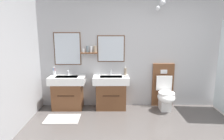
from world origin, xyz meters
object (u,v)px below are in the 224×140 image
(vanity_sink_right, at_px, (111,91))
(toothbrush_cup, at_px, (54,73))
(soap_dispenser, at_px, (125,71))
(toilet, at_px, (164,92))
(vanity_sink_left, at_px, (68,91))

(vanity_sink_right, relative_size, toothbrush_cup, 4.08)
(toothbrush_cup, bearing_deg, vanity_sink_right, -6.00)
(vanity_sink_right, relative_size, soap_dispenser, 4.10)
(toilet, bearing_deg, vanity_sink_left, 179.31)
(vanity_sink_right, height_order, toothbrush_cup, toothbrush_cup)
(toothbrush_cup, bearing_deg, soap_dispenser, 0.35)
(vanity_sink_left, bearing_deg, toothbrush_cup, 156.74)
(vanity_sink_left, distance_m, vanity_sink_right, 0.97)
(vanity_sink_left, bearing_deg, toilet, -0.69)
(toilet, xyz_separation_m, soap_dispenser, (-0.87, 0.17, 0.45))
(vanity_sink_right, bearing_deg, soap_dispenser, 24.08)
(toilet, height_order, soap_dispenser, toilet)
(soap_dispenser, bearing_deg, toilet, -11.13)
(vanity_sink_left, xyz_separation_m, toilet, (2.16, -0.03, -0.02))
(soap_dispenser, bearing_deg, vanity_sink_right, -155.92)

